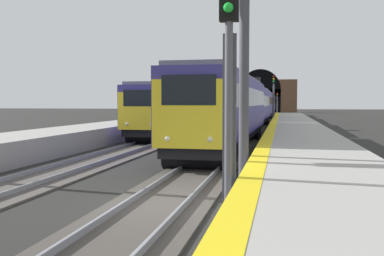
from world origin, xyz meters
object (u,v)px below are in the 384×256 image
at_px(railway_signal_near, 229,73).
at_px(railway_signal_mid, 274,94).
at_px(train_adjacent_platform, 199,106).
at_px(railway_signal_far, 277,101).
at_px(catenary_mast_near, 173,93).
at_px(train_main_approaching, 256,104).

distance_m(railway_signal_near, railway_signal_mid, 49.26).
xyz_separation_m(train_adjacent_platform, railway_signal_near, (-35.20, -6.95, 0.99)).
height_order(train_adjacent_platform, railway_signal_near, railway_signal_near).
bearing_deg(railway_signal_far, railway_signal_near, 0.00).
distance_m(train_adjacent_platform, railway_signal_far, 58.57).
xyz_separation_m(train_adjacent_platform, railway_signal_far, (58.15, -6.95, 0.61)).
relative_size(railway_signal_near, catenary_mast_near, 0.70).
height_order(railway_signal_near, railway_signal_far, railway_signal_near).
xyz_separation_m(railway_signal_mid, catenary_mast_near, (0.03, 13.01, 0.23)).
distance_m(train_main_approaching, railway_signal_far, 47.53).
height_order(railway_signal_mid, railway_signal_far, railway_signal_mid).
xyz_separation_m(railway_signal_far, catenary_mast_near, (-44.07, 13.01, 1.03)).
height_order(train_adjacent_platform, railway_signal_far, railway_signal_far).
xyz_separation_m(railway_signal_near, railway_signal_mid, (49.26, 0.00, 0.41)).
height_order(train_adjacent_platform, railway_signal_mid, railway_signal_mid).
xyz_separation_m(train_main_approaching, railway_signal_far, (47.48, -1.95, 0.44)).
relative_size(railway_signal_near, railway_signal_far, 1.11).
bearing_deg(train_main_approaching, railway_signal_near, 3.82).
xyz_separation_m(railway_signal_near, railway_signal_far, (93.35, 0.00, -0.38)).
relative_size(train_main_approaching, railway_signal_near, 15.00).
bearing_deg(railway_signal_near, catenary_mast_near, -165.22).
height_order(train_main_approaching, railway_signal_near, railway_signal_near).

